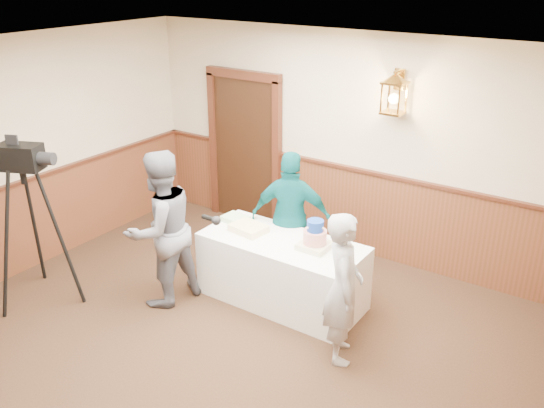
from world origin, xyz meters
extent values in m
plane|color=#322013|center=(0.00, 0.00, 0.00)|extent=(7.00, 7.00, 0.00)
cube|color=#C6B995|center=(0.00, 3.50, 1.40)|extent=(6.00, 0.02, 2.80)
cube|color=white|center=(0.00, 0.00, 2.80)|extent=(6.00, 7.00, 0.02)
cube|color=#593119|center=(0.00, 3.48, 0.55)|extent=(5.98, 0.04, 1.10)
cube|color=#431E11|center=(0.00, 3.46, 1.12)|extent=(5.98, 0.07, 0.04)
cube|color=black|center=(-1.60, 3.45, 1.05)|extent=(1.00, 0.06, 2.10)
cube|color=white|center=(0.04, 1.90, 0.38)|extent=(1.80, 0.80, 0.75)
cube|color=beige|center=(0.42, 1.94, 0.78)|extent=(0.31, 0.31, 0.06)
cylinder|color=red|center=(0.42, 1.94, 0.88)|extent=(0.25, 0.25, 0.14)
cylinder|color=#14389B|center=(0.42, 1.94, 1.01)|extent=(0.18, 0.18, 0.11)
cube|color=#F2CD91|center=(-0.40, 1.88, 0.79)|extent=(0.41, 0.34, 0.08)
cube|color=#BFEFA8|center=(-0.68, 2.01, 0.78)|extent=(0.30, 0.25, 0.07)
imported|color=slate|center=(-1.05, 1.19, 0.88)|extent=(0.81, 0.96, 1.75)
cylinder|color=black|center=(-0.10, 0.88, 1.36)|extent=(0.23, 0.12, 0.09)
sphere|color=black|center=(0.02, 0.84, 1.39)|extent=(0.08, 0.08, 0.08)
imported|color=#A5A5AA|center=(1.04, 1.40, 0.75)|extent=(0.59, 0.66, 1.50)
imported|color=#0B595E|center=(-0.14, 2.36, 0.80)|extent=(1.01, 0.71, 1.59)
cube|color=black|center=(-2.21, 0.43, 1.68)|extent=(0.50, 0.41, 0.27)
cylinder|color=black|center=(-1.95, 0.54, 1.68)|extent=(0.22, 0.19, 0.13)
camera|label=1|loc=(3.06, -2.76, 3.54)|focal=38.00mm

